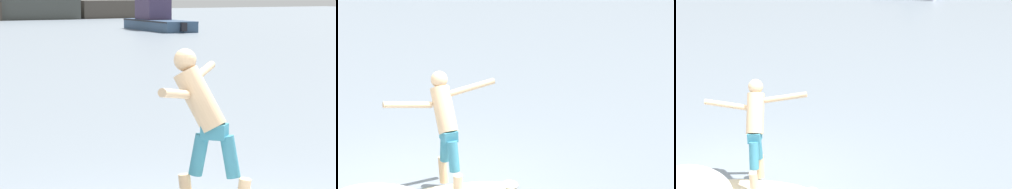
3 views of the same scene
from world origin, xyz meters
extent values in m
ellipsoid|color=beige|center=(1.15, 0.85, 0.04)|extent=(0.36, 0.37, 0.06)
cylinder|color=#D6B084|center=(0.16, 0.66, 0.28)|extent=(0.21, 0.22, 0.42)
cylinder|color=teal|center=(0.24, 0.54, 0.71)|extent=(0.26, 0.27, 0.46)
cylinder|color=#D6B084|center=(0.54, 0.16, 0.28)|extent=(0.21, 0.22, 0.42)
cylinder|color=teal|center=(0.45, 0.27, 0.71)|extent=(0.26, 0.27, 0.46)
cube|color=teal|center=(0.35, 0.41, 0.97)|extent=(0.32, 0.33, 0.16)
cylinder|color=#D6B084|center=(0.25, 0.54, 1.30)|extent=(0.57, 0.62, 0.72)
sphere|color=#D6B084|center=(0.15, 0.67, 1.71)|extent=(0.24, 0.24, 0.24)
cylinder|color=#D6B084|center=(-0.21, 0.33, 1.41)|extent=(0.62, 0.50, 0.21)
cylinder|color=#D6B084|center=(0.57, 0.93, 1.54)|extent=(0.62, 0.50, 0.20)
camera|label=1|loc=(-4.59, -6.17, 2.41)|focal=85.00mm
camera|label=2|loc=(2.71, -6.65, 4.11)|focal=60.00mm
camera|label=3|loc=(5.72, -4.31, 3.89)|focal=50.00mm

